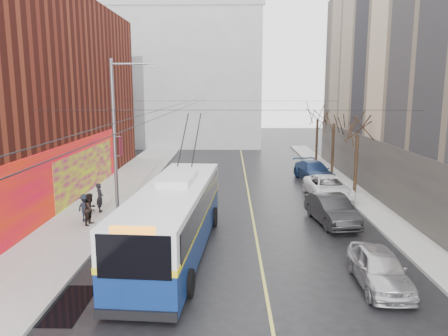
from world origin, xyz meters
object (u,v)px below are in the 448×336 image
object	(u,v)px
following_car	(175,177)
streetlight_pole	(117,135)
pedestrian_c	(85,208)
pedestrian_a	(100,198)
tree_far	(318,111)
parked_car_a	(379,268)
parked_car_b	(332,210)
pedestrian_b	(91,209)
trolleybus	(174,218)
parked_car_c	(328,188)
parked_car_d	(314,171)
tree_near	(358,124)
tree_mid	(334,114)

from	to	relation	value
following_car	streetlight_pole	bearing A→B (deg)	-110.14
streetlight_pole	pedestrian_c	size ratio (longest dim) A/B	5.81
pedestrian_a	tree_far	bearing A→B (deg)	-58.46
parked_car_a	parked_car_b	distance (m)	7.82
streetlight_pole	parked_car_b	distance (m)	12.64
parked_car_b	pedestrian_b	size ratio (longest dim) A/B	2.77
trolleybus	parked_car_b	xyz separation A→B (m)	(8.13, 4.54, -0.88)
parked_car_a	pedestrian_b	distance (m)	14.87
parked_car_c	pedestrian_b	distance (m)	15.56
parked_car_c	streetlight_pole	bearing A→B (deg)	-162.82
pedestrian_c	parked_car_d	bearing A→B (deg)	-114.65
parked_car_c	pedestrian_a	xyz separation A→B (m)	(-14.40, -3.96, 0.26)
tree_far	pedestrian_a	world-z (taller)	tree_far
following_car	pedestrian_a	xyz separation A→B (m)	(-3.55, -7.40, 0.25)
streetlight_pole	parked_car_c	bearing A→B (deg)	20.26
trolleybus	tree_near	bearing A→B (deg)	49.30
parked_car_d	following_car	world-z (taller)	parked_car_d
tree_near	parked_car_b	xyz separation A→B (m)	(-3.20, -6.83, -4.19)
tree_mid	trolleybus	world-z (taller)	tree_mid
tree_far	parked_car_a	world-z (taller)	tree_far
parked_car_a	parked_car_d	size ratio (longest dim) A/B	0.79
parked_car_a	parked_car_c	xyz separation A→B (m)	(1.05, 13.45, 0.04)
tree_mid	parked_car_d	bearing A→B (deg)	-131.29
trolleybus	parked_car_d	world-z (taller)	trolleybus
pedestrian_c	tree_mid	bearing A→B (deg)	-113.27
tree_near	pedestrian_b	distance (m)	18.44
pedestrian_c	trolleybus	bearing A→B (deg)	168.70
tree_near	parked_car_c	distance (m)	4.88
tree_far	pedestrian_c	bearing A→B (deg)	-128.47
tree_mid	parked_car_d	world-z (taller)	tree_mid
pedestrian_c	pedestrian_b	bearing A→B (deg)	159.74
tree_mid	pedestrian_a	size ratio (longest dim) A/B	3.85
parked_car_b	following_car	bearing A→B (deg)	129.27
streetlight_pole	pedestrian_c	bearing A→B (deg)	-145.64
tree_far	pedestrian_c	distance (m)	27.31
trolleybus	pedestrian_c	xyz separation A→B (m)	(-5.45, 4.25, -0.75)
tree_near	pedestrian_a	xyz separation A→B (m)	(-16.55, -5.17, -3.96)
streetlight_pole	tree_far	xyz separation A→B (m)	(15.14, 20.00, 0.30)
tree_far	parked_car_c	bearing A→B (deg)	-98.04
tree_near	trolleybus	world-z (taller)	tree_near
parked_car_d	streetlight_pole	bearing A→B (deg)	-150.33
parked_car_c	pedestrian_a	bearing A→B (deg)	-167.69
tree_mid	pedestrian_b	bearing A→B (deg)	-138.10
streetlight_pole	pedestrian_b	bearing A→B (deg)	-125.64
tree_mid	tree_far	world-z (taller)	tree_mid
tree_mid	parked_car_a	world-z (taller)	tree_mid
parked_car_b	pedestrian_c	bearing A→B (deg)	173.29
trolleybus	pedestrian_c	size ratio (longest dim) A/B	8.27
tree_mid	parked_car_b	size ratio (longest dim) A/B	1.40
streetlight_pole	parked_car_b	world-z (taller)	streetlight_pole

